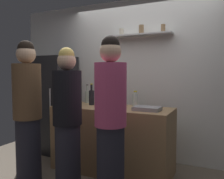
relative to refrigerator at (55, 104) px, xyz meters
The scene contains 12 objects.
back_wall_assembly 1.64m from the refrigerator, 14.66° to the left, with size 4.80×0.32×2.60m.
refrigerator is the anchor object (origin of this frame).
counter 1.39m from the refrigerator, 14.30° to the right, with size 1.69×0.66×0.92m, color #9E7A51.
baking_pan 1.88m from the refrigerator, 12.41° to the right, with size 0.34×0.24×0.05m, color gray.
utensil_holder 0.97m from the refrigerator, 35.03° to the right, with size 0.11×0.11×0.21m.
wine_bottle_dark_glass 0.97m from the refrigerator, 15.63° to the right, with size 0.08×0.08×0.32m.
wine_bottle_pale_glass 0.77m from the refrigerator, ahead, with size 0.08×0.08×0.30m.
wine_bottle_green_glass 1.20m from the refrigerator, ahead, with size 0.07×0.07×0.28m.
water_bottle_plastic 1.56m from the refrigerator, ahead, with size 0.08×0.08×0.22m.
person_pink_top 1.97m from the refrigerator, 33.49° to the right, with size 0.34×0.34×1.80m.
person_blonde 1.51m from the refrigerator, 45.02° to the right, with size 0.34×0.34×1.70m.
person_brown_jacket 1.31m from the refrigerator, 64.86° to the right, with size 0.34×0.34×1.80m.
Camera 1 is at (1.20, -2.45, 1.41)m, focal length 37.61 mm.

